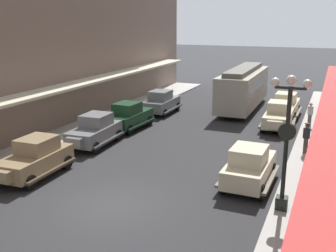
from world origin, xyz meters
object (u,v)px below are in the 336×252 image
(parked_car_3, at_px, (129,115))
(pedestrian_3, at_px, (306,138))
(parked_car_4, at_px, (286,104))
(lamp_post_with_clock, at_px, (287,138))
(parked_car_6, at_px, (279,115))
(pedestrian_2, at_px, (330,208))
(parked_car_2, at_px, (95,130))
(pedestrian_0, at_px, (310,114))
(parked_car_5, at_px, (35,157))
(parked_car_1, at_px, (249,165))
(fire_hydrant, at_px, (24,155))
(parked_car_0, at_px, (161,102))
(streetcar, at_px, (243,86))

(parked_car_3, distance_m, pedestrian_3, 11.53)
(parked_car_4, distance_m, lamp_post_with_clock, 16.64)
(parked_car_6, height_order, pedestrian_2, parked_car_6)
(parked_car_2, relative_size, parked_car_6, 1.01)
(pedestrian_0, height_order, pedestrian_2, pedestrian_2)
(parked_car_3, distance_m, parked_car_5, 9.21)
(parked_car_1, height_order, pedestrian_0, parked_car_1)
(parked_car_3, xyz_separation_m, fire_hydrant, (-1.59, -8.28, -0.38))
(lamp_post_with_clock, bearing_deg, fire_hydrant, 178.81)
(parked_car_0, height_order, parked_car_5, same)
(parked_car_2, xyz_separation_m, pedestrian_0, (11.40, 8.78, 0.05))
(parked_car_0, xyz_separation_m, parked_car_5, (-0.23, -14.32, 0.00))
(pedestrian_2, bearing_deg, streetcar, 110.86)
(lamp_post_with_clock, distance_m, fire_hydrant, 12.98)
(pedestrian_0, distance_m, pedestrian_2, 14.49)
(pedestrian_0, relative_size, pedestrian_3, 0.98)
(fire_hydrant, height_order, pedestrian_3, pedestrian_3)
(pedestrian_2, bearing_deg, parked_car_6, 104.65)
(pedestrian_3, bearing_deg, fire_hydrant, -151.58)
(streetcar, height_order, pedestrian_2, streetcar)
(parked_car_4, relative_size, pedestrian_2, 2.56)
(parked_car_5, bearing_deg, parked_car_6, 54.40)
(parked_car_3, relative_size, parked_car_6, 1.01)
(parked_car_0, relative_size, pedestrian_3, 2.56)
(parked_car_5, height_order, lamp_post_with_clock, lamp_post_with_clock)
(parked_car_2, xyz_separation_m, pedestrian_2, (12.98, -5.62, 0.07))
(parked_car_4, bearing_deg, streetcar, 161.96)
(parked_car_0, height_order, parked_car_6, same)
(pedestrian_2, bearing_deg, pedestrian_3, 99.39)
(pedestrian_2, bearing_deg, lamp_post_with_clock, 147.38)
(parked_car_6, xyz_separation_m, streetcar, (-3.57, 5.13, 0.96))
(parked_car_2, bearing_deg, parked_car_6, 39.98)
(parked_car_3, distance_m, pedestrian_2, 16.07)
(parked_car_0, xyz_separation_m, parked_car_3, (-0.16, -5.11, 0.00))
(streetcar, bearing_deg, parked_car_2, -114.23)
(parked_car_2, relative_size, pedestrian_3, 2.58)
(parked_car_6, xyz_separation_m, pedestrian_0, (1.96, 0.86, 0.05))
(parked_car_2, bearing_deg, parked_car_4, 51.51)
(parked_car_2, distance_m, pedestrian_2, 14.15)
(parked_car_5, bearing_deg, lamp_post_with_clock, 3.41)
(fire_hydrant, relative_size, pedestrian_2, 0.49)
(streetcar, relative_size, pedestrian_0, 5.87)
(parked_car_1, relative_size, pedestrian_3, 2.56)
(parked_car_1, bearing_deg, fire_hydrant, -170.35)
(pedestrian_3, bearing_deg, parked_car_6, 112.76)
(parked_car_4, bearing_deg, parked_car_0, -163.26)
(streetcar, bearing_deg, pedestrian_0, -37.64)
(parked_car_3, distance_m, pedestrian_0, 12.24)
(fire_hydrant, xyz_separation_m, pedestrian_0, (12.87, 13.05, 0.43))
(fire_hydrant, bearing_deg, parked_car_4, 55.93)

